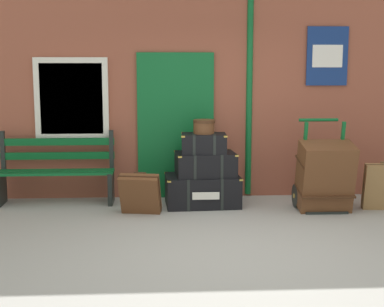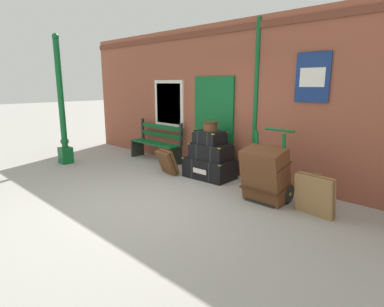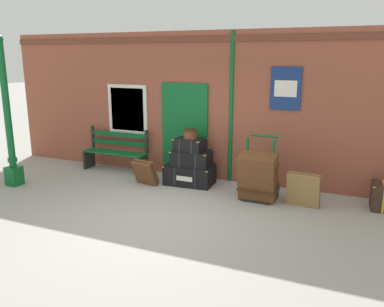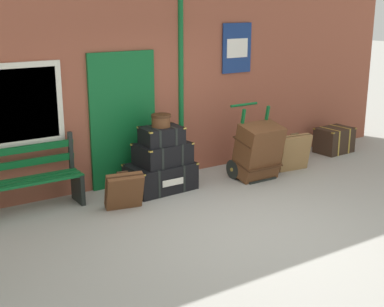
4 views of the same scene
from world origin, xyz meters
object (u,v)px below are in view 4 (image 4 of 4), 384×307
at_px(steamer_trunk_middle, 163,153).
at_px(suitcase_brown, 294,153).
at_px(round_hatbox, 161,120).
at_px(porters_trolley, 251,161).
at_px(platform_bench, 23,181).
at_px(steamer_trunk_base, 161,177).
at_px(steamer_trunk_top, 162,135).
at_px(suitcase_charcoal, 124,191).
at_px(corner_trunk, 334,140).
at_px(large_brown_trunk, 258,151).

height_order(steamer_trunk_middle, suitcase_brown, steamer_trunk_middle).
height_order(round_hatbox, porters_trolley, porters_trolley).
xyz_separation_m(platform_bench, steamer_trunk_middle, (2.07, -0.26, 0.14)).
relative_size(steamer_trunk_base, round_hatbox, 3.49).
height_order(steamer_trunk_base, steamer_trunk_middle, steamer_trunk_middle).
relative_size(steamer_trunk_base, steamer_trunk_top, 1.66).
xyz_separation_m(steamer_trunk_middle, suitcase_charcoal, (-0.88, -0.44, -0.31)).
distance_m(platform_bench, steamer_trunk_middle, 2.09).
bearing_deg(steamer_trunk_base, suitcase_charcoal, -152.16).
distance_m(platform_bench, suitcase_charcoal, 1.39).
relative_size(porters_trolley, corner_trunk, 1.68).
bearing_deg(platform_bench, porters_trolley, -7.99).
relative_size(suitcase_charcoal, corner_trunk, 0.79).
relative_size(large_brown_trunk, corner_trunk, 1.33).
bearing_deg(porters_trolley, suitcase_brown, -9.61).
height_order(platform_bench, steamer_trunk_base, platform_bench).
xyz_separation_m(steamer_trunk_top, large_brown_trunk, (1.57, -0.40, -0.39)).
distance_m(steamer_trunk_base, steamer_trunk_middle, 0.37).
distance_m(suitcase_brown, suitcase_charcoal, 3.26).
bearing_deg(steamer_trunk_base, porters_trolley, -9.17).
height_order(large_brown_trunk, suitcase_brown, large_brown_trunk).
height_order(platform_bench, round_hatbox, round_hatbox).
bearing_deg(round_hatbox, suitcase_brown, -9.13).
xyz_separation_m(steamer_trunk_top, corner_trunk, (3.88, 0.07, -0.63)).
xyz_separation_m(platform_bench, corner_trunk, (5.92, -0.21, -0.20)).
distance_m(steamer_trunk_base, steamer_trunk_top, 0.66).
relative_size(round_hatbox, porters_trolley, 0.25).
bearing_deg(steamer_trunk_middle, suitcase_charcoal, -153.66).
distance_m(steamer_trunk_middle, steamer_trunk_top, 0.29).
bearing_deg(corner_trunk, suitcase_charcoal, -174.15).
relative_size(steamer_trunk_top, porters_trolley, 0.52).
bearing_deg(porters_trolley, large_brown_trunk, -90.00).
relative_size(steamer_trunk_top, suitcase_charcoal, 1.11).
height_order(steamer_trunk_middle, porters_trolley, porters_trolley).
bearing_deg(suitcase_charcoal, suitcase_brown, 0.81).
bearing_deg(steamer_trunk_middle, round_hatbox, -171.53).
relative_size(round_hatbox, corner_trunk, 0.42).
relative_size(steamer_trunk_middle, suitcase_brown, 1.29).
distance_m(porters_trolley, large_brown_trunk, 0.27).
bearing_deg(platform_bench, steamer_trunk_base, -7.06).
distance_m(round_hatbox, suitcase_charcoal, 1.27).
bearing_deg(large_brown_trunk, porters_trolley, 90.00).
xyz_separation_m(large_brown_trunk, suitcase_charcoal, (-2.43, -0.01, -0.20)).
bearing_deg(platform_bench, corner_trunk, -2.04).
distance_m(steamer_trunk_middle, suitcase_charcoal, 1.03).
bearing_deg(steamer_trunk_base, steamer_trunk_top, -61.63).
xyz_separation_m(steamer_trunk_top, porters_trolley, (1.57, -0.23, -0.60)).
bearing_deg(platform_bench, round_hatbox, -7.31).
height_order(round_hatbox, suitcase_charcoal, round_hatbox).
bearing_deg(corner_trunk, platform_bench, 177.96).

